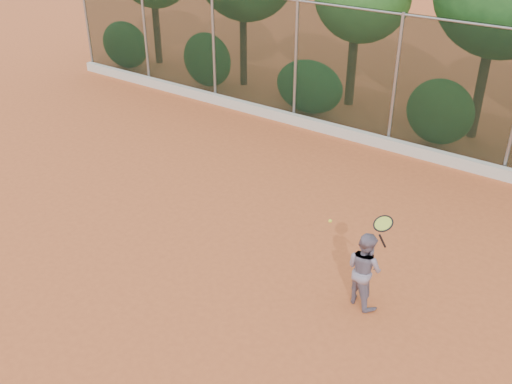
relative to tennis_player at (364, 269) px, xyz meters
The scene contains 6 objects.
ground 2.59m from the tennis_player, 162.33° to the right, with size 80.00×80.00×0.00m, color #C45D2E.
concrete_curb 6.53m from the tennis_player, 111.45° to the left, with size 24.00×0.20×0.30m, color silver.
tennis_player is the anchor object (origin of this frame).
chainlink_fence 6.78m from the tennis_player, 110.89° to the left, with size 24.09×0.09×3.50m.
tennis_racket 1.03m from the tennis_player, 20.54° to the right, with size 0.40×0.38×0.59m.
tennis_ball_in_flight 0.97m from the tennis_player, 169.75° to the left, with size 0.06×0.06×0.06m.
Camera 1 is at (5.42, -6.41, 6.31)m, focal length 40.00 mm.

